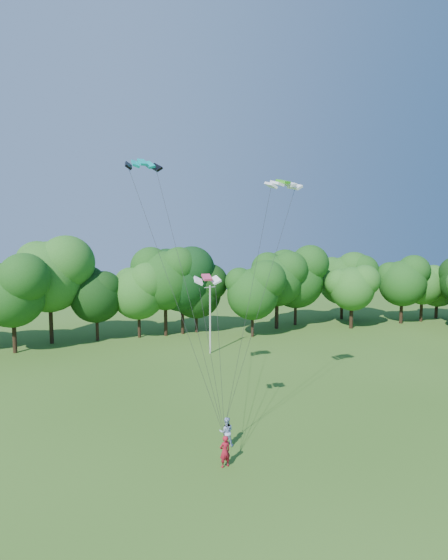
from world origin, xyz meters
name	(u,v)px	position (x,y,z in m)	size (l,w,h in m)	color
ground	(269,501)	(0.00, 0.00, 0.00)	(160.00, 160.00, 0.00)	#325B19
utility_pole	(210,319)	(4.94, 27.22, 3.99)	(1.46, 0.68, 7.73)	#BCBAB2
kite_flyer_left	(225,451)	(-1.11, 3.80, 0.94)	(0.69, 0.45, 1.89)	maroon
kite_flyer_right	(226,432)	(-0.23, 6.15, 0.94)	(0.92, 0.71, 1.88)	#A3B4E2
kite_teal	(142,162)	(-4.42, 11.84, 18.39)	(2.55, 1.37, 0.61)	#059D98
kite_green	(283,182)	(4.68, 8.56, 17.05)	(2.66, 1.54, 0.41)	green
kite_pink	(207,277)	(-1.14, 7.31, 10.76)	(1.68, 0.83, 0.39)	#C93761
tree_back_center	(182,274)	(4.15, 37.63, 8.04)	(8.85, 8.85, 12.88)	black
tree_back_east	(343,272)	(30.31, 39.70, 7.45)	(8.21, 8.21, 11.94)	#301E13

